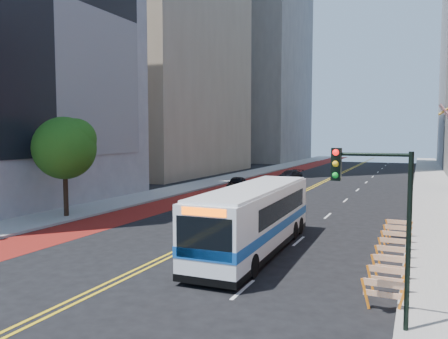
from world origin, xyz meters
name	(u,v)px	position (x,y,z in m)	size (l,w,h in m)	color
ground	(160,260)	(0.00, 0.00, 0.00)	(160.00, 160.00, 0.00)	black
sidewalk_left	(211,182)	(-12.00, 30.00, 0.07)	(4.00, 140.00, 0.15)	gray
sidewalk_right	(435,193)	(12.00, 30.00, 0.07)	(4.00, 140.00, 0.15)	gray
bus_lane_paint	(241,184)	(-8.10, 30.00, 0.00)	(3.60, 140.00, 0.01)	maroon
center_line_inner	(310,188)	(-0.18, 30.00, 0.00)	(0.14, 140.00, 0.01)	gold
center_line_outer	(313,188)	(0.18, 30.00, 0.00)	(0.14, 140.00, 0.01)	gold
lane_dashes	(366,182)	(4.80, 38.00, 0.01)	(0.14, 98.20, 0.01)	silver
midrise_left_far	(256,15)	(-24.00, 78.00, 32.50)	(20.00, 26.00, 65.00)	slate
construction_barriers	(393,250)	(9.60, 3.42, 0.68)	(1.42, 10.91, 1.00)	orange
street_tree	(66,146)	(-11.24, 6.04, 4.91)	(4.20, 4.20, 6.70)	black
traffic_signal	(376,202)	(9.41, -3.51, 3.72)	(2.21, 0.34, 5.07)	black
transit_bus	(255,217)	(3.39, 3.18, 1.66)	(2.87, 11.61, 3.17)	white
car_a	(237,183)	(-6.49, 24.69, 0.70)	(1.66, 4.13, 1.41)	black
car_b	(268,182)	(-4.04, 27.45, 0.66)	(1.39, 4.00, 1.32)	black
car_c	(290,175)	(-4.21, 36.45, 0.64)	(1.78, 4.39, 1.27)	black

